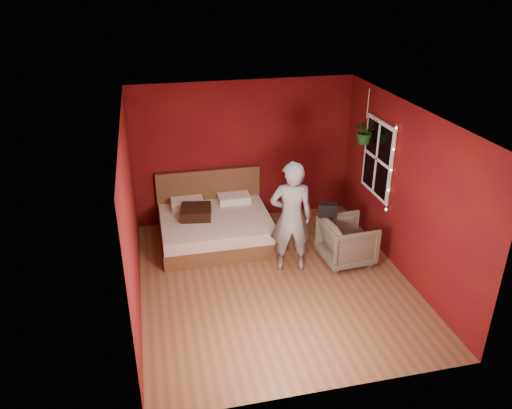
# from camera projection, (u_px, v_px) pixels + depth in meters

# --- Properties ---
(floor) EXTENTS (4.50, 4.50, 0.00)m
(floor) POSITION_uv_depth(u_px,v_px,m) (274.00, 281.00, 7.62)
(floor) COLOR brown
(floor) RESTS_ON ground
(room_walls) EXTENTS (4.04, 4.54, 2.62)m
(room_walls) POSITION_uv_depth(u_px,v_px,m) (276.00, 179.00, 6.90)
(room_walls) COLOR #67130A
(room_walls) RESTS_ON ground
(window) EXTENTS (0.05, 0.97, 1.27)m
(window) POSITION_uv_depth(u_px,v_px,m) (378.00, 158.00, 8.16)
(window) COLOR white
(window) RESTS_ON room_walls
(fairy_lights) EXTENTS (0.04, 0.04, 1.45)m
(fairy_lights) POSITION_uv_depth(u_px,v_px,m) (391.00, 170.00, 7.69)
(fairy_lights) COLOR silver
(fairy_lights) RESTS_ON room_walls
(bed) EXTENTS (1.89, 1.60, 1.04)m
(bed) POSITION_uv_depth(u_px,v_px,m) (215.00, 225.00, 8.68)
(bed) COLOR brown
(bed) RESTS_ON ground
(person) EXTENTS (0.73, 0.54, 1.81)m
(person) POSITION_uv_depth(u_px,v_px,m) (291.00, 218.00, 7.55)
(person) COLOR slate
(person) RESTS_ON ground
(armchair) EXTENTS (0.84, 0.82, 0.72)m
(armchair) POSITION_uv_depth(u_px,v_px,m) (347.00, 241.00, 7.99)
(armchair) COLOR #696453
(armchair) RESTS_ON ground
(handbag) EXTENTS (0.33, 0.25, 0.21)m
(handbag) POSITION_uv_depth(u_px,v_px,m) (328.00, 210.00, 7.97)
(handbag) COLOR black
(handbag) RESTS_ON armchair
(throw_pillow) EXTENTS (0.58, 0.58, 0.18)m
(throw_pillow) POSITION_uv_depth(u_px,v_px,m) (196.00, 212.00, 8.49)
(throw_pillow) COLOR black
(throw_pillow) RESTS_ON bed
(hanging_plant) EXTENTS (0.40, 0.35, 0.92)m
(hanging_plant) POSITION_uv_depth(u_px,v_px,m) (365.00, 131.00, 8.18)
(hanging_plant) COLOR silver
(hanging_plant) RESTS_ON room_walls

